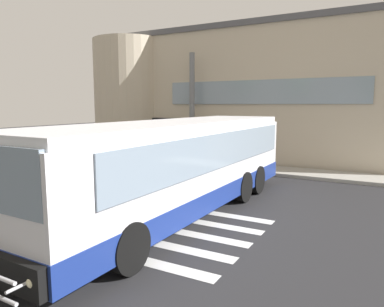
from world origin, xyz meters
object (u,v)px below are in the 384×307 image
(passenger_by_doorway, at_px, (215,145))
(passenger_at_curb_edge, at_px, (241,147))
(passenger_near_column, at_px, (200,145))
(bus_main_foreground, at_px, (176,169))
(entry_support_column, at_px, (192,107))

(passenger_by_doorway, xyz_separation_m, passenger_at_curb_edge, (1.40, 0.11, -0.03))
(passenger_near_column, bearing_deg, passenger_at_curb_edge, 4.91)
(passenger_near_column, bearing_deg, bus_main_foreground, -67.20)
(entry_support_column, height_order, passenger_near_column, entry_support_column)
(entry_support_column, bearing_deg, passenger_by_doorway, -17.16)
(entry_support_column, height_order, passenger_at_curb_edge, entry_support_column)
(passenger_near_column, relative_size, passenger_at_curb_edge, 1.00)
(passenger_near_column, distance_m, passenger_at_curb_edge, 2.23)
(passenger_at_curb_edge, bearing_deg, bus_main_foreground, -82.45)
(entry_support_column, relative_size, passenger_near_column, 3.43)
(bus_main_foreground, distance_m, passenger_by_doorway, 8.26)
(passenger_by_doorway, bearing_deg, entry_support_column, 162.84)
(bus_main_foreground, height_order, passenger_at_curb_edge, bus_main_foreground)
(entry_support_column, height_order, passenger_by_doorway, entry_support_column)
(passenger_by_doorway, distance_m, passenger_at_curb_edge, 1.41)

